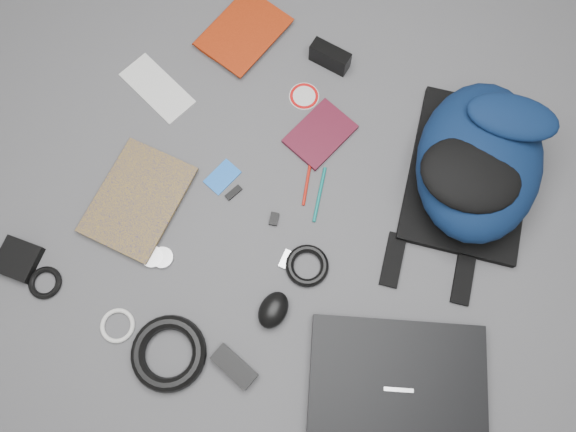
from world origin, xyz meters
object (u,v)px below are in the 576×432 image
at_px(mouse, 273,310).
at_px(compact_camera, 330,57).
at_px(comic_book, 104,184).
at_px(pouch, 18,259).
at_px(textbook_red, 220,16).
at_px(dvd_case, 320,134).
at_px(power_brick, 234,366).
at_px(laptop, 397,390).
at_px(backpack, 479,161).

bearing_deg(mouse, compact_camera, 105.69).
distance_m(comic_book, pouch, 0.28).
xyz_separation_m(textbook_red, dvd_case, (0.41, -0.21, -0.01)).
xyz_separation_m(mouse, pouch, (-0.63, -0.17, -0.01)).
distance_m(dvd_case, power_brick, 0.64).
height_order(laptop, dvd_case, laptop).
distance_m(laptop, mouse, 0.34).
bearing_deg(dvd_case, comic_book, -122.49).
bearing_deg(mouse, power_brick, -96.89).
distance_m(backpack, mouse, 0.63).
relative_size(backpack, power_brick, 4.24).
bearing_deg(dvd_case, mouse, -61.18).
xyz_separation_m(backpack, compact_camera, (-0.47, 0.15, -0.07)).
relative_size(textbook_red, power_brick, 2.13).
xyz_separation_m(laptop, comic_book, (-0.89, 0.14, -0.01)).
height_order(backpack, pouch, backpack).
bearing_deg(backpack, power_brick, -126.64).
relative_size(laptop, compact_camera, 3.65).
xyz_separation_m(laptop, dvd_case, (-0.44, 0.52, -0.01)).
xyz_separation_m(comic_book, compact_camera, (0.38, 0.59, 0.02)).
xyz_separation_m(comic_book, dvd_case, (0.45, 0.38, -0.00)).
distance_m(mouse, power_brick, 0.16).
xyz_separation_m(comic_book, mouse, (0.55, -0.10, 0.01)).
height_order(dvd_case, power_brick, power_brick).
relative_size(comic_book, compact_camera, 2.53).
xyz_separation_m(textbook_red, comic_book, (-0.03, -0.58, -0.00)).
bearing_deg(backpack, mouse, -130.72).
height_order(laptop, pouch, laptop).
height_order(compact_camera, power_brick, compact_camera).
xyz_separation_m(textbook_red, mouse, (0.51, -0.69, 0.01)).
xyz_separation_m(dvd_case, mouse, (0.10, -0.48, 0.02)).
height_order(comic_book, dvd_case, comic_book).
relative_size(textbook_red, compact_camera, 2.13).
relative_size(power_brick, pouch, 1.16).
relative_size(backpack, textbook_red, 1.99).
bearing_deg(mouse, laptop, -4.41).
distance_m(textbook_red, pouch, 0.86).
xyz_separation_m(power_brick, pouch, (-0.61, -0.01, -0.00)).
relative_size(backpack, laptop, 1.16).
bearing_deg(compact_camera, laptop, -50.34).
bearing_deg(textbook_red, laptop, -27.76).
height_order(dvd_case, mouse, mouse).
bearing_deg(textbook_red, compact_camera, 13.49).
xyz_separation_m(compact_camera, mouse, (0.17, -0.69, -0.01)).
distance_m(comic_book, power_brick, 0.58).
relative_size(dvd_case, pouch, 1.79).
height_order(compact_camera, mouse, compact_camera).
height_order(backpack, laptop, backpack).
distance_m(textbook_red, comic_book, 0.59).
distance_m(comic_book, compact_camera, 0.70).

